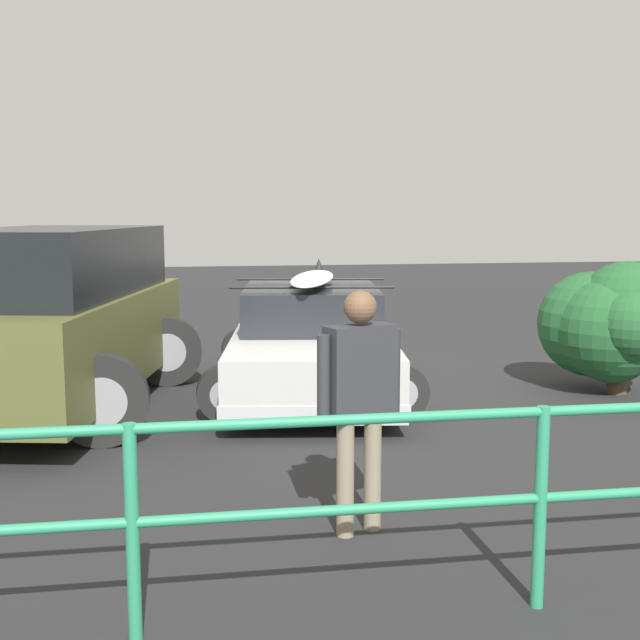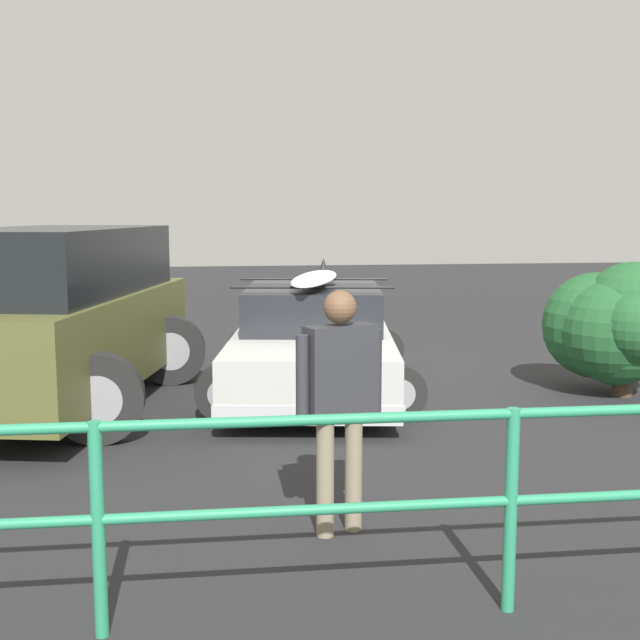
% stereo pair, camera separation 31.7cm
% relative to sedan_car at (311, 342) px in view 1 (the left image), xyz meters
% --- Properties ---
extents(ground_plane, '(44.00, 44.00, 0.02)m').
position_rel_sedan_car_xyz_m(ground_plane, '(-0.37, -0.32, -0.61)').
color(ground_plane, '#28282B').
rests_on(ground_plane, ground).
extents(sedan_car, '(2.77, 4.50, 1.54)m').
position_rel_sedan_car_xyz_m(sedan_car, '(0.00, 0.00, 0.00)').
color(sedan_car, silver).
rests_on(sedan_car, ground).
extents(suv_car, '(3.20, 4.70, 1.97)m').
position_rel_sedan_car_xyz_m(suv_car, '(2.87, 0.41, 0.42)').
color(suv_car, brown).
rests_on(suv_car, ground).
extents(person_bystander, '(0.60, 0.34, 1.64)m').
position_rel_sedan_car_xyz_m(person_bystander, '(0.39, 4.27, 0.39)').
color(person_bystander, gray).
rests_on(person_bystander, ground).
extents(bush_near_left, '(1.50, 1.72, 1.57)m').
position_rel_sedan_car_xyz_m(bush_near_left, '(-3.46, 0.72, 0.21)').
color(bush_near_left, '#4C3828').
rests_on(bush_near_left, ground).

